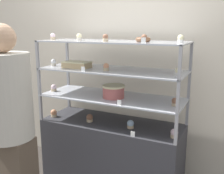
# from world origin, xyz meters

# --- Properties ---
(back_wall) EXTENTS (8.00, 0.05, 2.60)m
(back_wall) POSITION_xyz_m (0.00, 0.39, 1.30)
(back_wall) COLOR beige
(back_wall) RESTS_ON ground_plane
(display_base) EXTENTS (1.33, 0.50, 0.67)m
(display_base) POSITION_xyz_m (0.00, 0.00, 0.34)
(display_base) COLOR #333338
(display_base) RESTS_ON ground_plane
(display_riser_lower) EXTENTS (1.33, 0.50, 0.25)m
(display_riser_lower) POSITION_xyz_m (0.00, 0.00, 0.91)
(display_riser_lower) COLOR #99999E
(display_riser_lower) RESTS_ON display_base
(display_riser_middle) EXTENTS (1.33, 0.50, 0.25)m
(display_riser_middle) POSITION_xyz_m (0.00, 0.00, 1.16)
(display_riser_middle) COLOR #99999E
(display_riser_middle) RESTS_ON display_riser_lower
(display_riser_upper) EXTENTS (1.33, 0.50, 0.25)m
(display_riser_upper) POSITION_xyz_m (0.00, 0.00, 1.42)
(display_riser_upper) COLOR #99999E
(display_riser_upper) RESTS_ON display_riser_middle
(layer_cake_centerpiece) EXTENTS (0.20, 0.20, 0.12)m
(layer_cake_centerpiece) POSITION_xyz_m (0.03, -0.03, 0.98)
(layer_cake_centerpiece) COLOR #C66660
(layer_cake_centerpiece) RESTS_ON display_riser_lower
(sheet_cake_frosted) EXTENTS (0.25, 0.15, 0.06)m
(sheet_cake_frosted) POSITION_xyz_m (-0.34, -0.06, 1.21)
(sheet_cake_frosted) COLOR #DBBC84
(sheet_cake_frosted) RESTS_ON display_riser_middle
(cupcake_0) EXTENTS (0.06, 0.06, 0.07)m
(cupcake_0) POSITION_xyz_m (-0.60, -0.11, 0.71)
(cupcake_0) COLOR #CCB28C
(cupcake_0) RESTS_ON display_base
(cupcake_1) EXTENTS (0.06, 0.06, 0.07)m
(cupcake_1) POSITION_xyz_m (-0.20, -0.08, 0.71)
(cupcake_1) COLOR #CCB28C
(cupcake_1) RESTS_ON display_base
(cupcake_2) EXTENTS (0.06, 0.06, 0.07)m
(cupcake_2) POSITION_xyz_m (0.21, -0.06, 0.71)
(cupcake_2) COLOR #CCB28C
(cupcake_2) RESTS_ON display_base
(cupcake_3) EXTENTS (0.06, 0.06, 0.07)m
(cupcake_3) POSITION_xyz_m (0.61, -0.10, 0.71)
(cupcake_3) COLOR #CCB28C
(cupcake_3) RESTS_ON display_base
(price_tag_0) EXTENTS (0.04, 0.00, 0.04)m
(price_tag_0) POSITION_xyz_m (0.30, -0.23, 0.69)
(price_tag_0) COLOR white
(price_tag_0) RESTS_ON display_base
(cupcake_4) EXTENTS (0.06, 0.06, 0.07)m
(cupcake_4) POSITION_xyz_m (-0.62, -0.07, 0.96)
(cupcake_4) COLOR #CCB28C
(cupcake_4) RESTS_ON display_riser_lower
(cupcake_5) EXTENTS (0.06, 0.06, 0.07)m
(cupcake_5) POSITION_xyz_m (0.59, -0.05, 0.96)
(cupcake_5) COLOR #CCB28C
(cupcake_5) RESTS_ON display_riser_lower
(price_tag_1) EXTENTS (0.04, 0.00, 0.04)m
(price_tag_1) POSITION_xyz_m (0.18, -0.23, 0.95)
(price_tag_1) COLOR white
(price_tag_1) RESTS_ON display_riser_lower
(cupcake_6) EXTENTS (0.05, 0.05, 0.07)m
(cupcake_6) POSITION_xyz_m (-0.61, -0.06, 1.21)
(cupcake_6) COLOR beige
(cupcake_6) RESTS_ON display_riser_middle
(cupcake_7) EXTENTS (0.05, 0.05, 0.07)m
(cupcake_7) POSITION_xyz_m (-0.01, -0.10, 1.21)
(cupcake_7) COLOR #CCB28C
(cupcake_7) RESTS_ON display_riser_middle
(cupcake_8) EXTENTS (0.05, 0.05, 0.07)m
(cupcake_8) POSITION_xyz_m (0.61, -0.08, 1.21)
(cupcake_8) COLOR white
(cupcake_8) RESTS_ON display_riser_middle
(price_tag_2) EXTENTS (0.04, 0.00, 0.04)m
(price_tag_2) POSITION_xyz_m (-0.17, -0.23, 1.20)
(price_tag_2) COLOR white
(price_tag_2) RESTS_ON display_riser_middle
(cupcake_9) EXTENTS (0.05, 0.05, 0.06)m
(cupcake_9) POSITION_xyz_m (-0.61, -0.04, 1.46)
(cupcake_9) COLOR #CCB28C
(cupcake_9) RESTS_ON display_riser_upper
(cupcake_10) EXTENTS (0.05, 0.05, 0.06)m
(cupcake_10) POSITION_xyz_m (-0.30, -0.07, 1.46)
(cupcake_10) COLOR beige
(cupcake_10) RESTS_ON display_riser_upper
(cupcake_11) EXTENTS (0.05, 0.05, 0.06)m
(cupcake_11) POSITION_xyz_m (-0.00, -0.13, 1.46)
(cupcake_11) COLOR #CCB28C
(cupcake_11) RESTS_ON display_riser_upper
(cupcake_12) EXTENTS (0.05, 0.05, 0.06)m
(cupcake_12) POSITION_xyz_m (0.32, -0.05, 1.46)
(cupcake_12) COLOR #CCB28C
(cupcake_12) RESTS_ON display_riser_upper
(cupcake_13) EXTENTS (0.05, 0.05, 0.06)m
(cupcake_13) POSITION_xyz_m (0.61, -0.05, 1.46)
(cupcake_13) COLOR white
(cupcake_13) RESTS_ON display_riser_upper
(price_tag_3) EXTENTS (0.04, 0.00, 0.04)m
(price_tag_3) POSITION_xyz_m (0.37, -0.23, 1.46)
(price_tag_3) COLOR white
(price_tag_3) RESTS_ON display_riser_upper
(donut_glazed) EXTENTS (0.13, 0.13, 0.04)m
(donut_glazed) POSITION_xyz_m (0.30, -0.03, 1.45)
(donut_glazed) COLOR brown
(donut_glazed) RESTS_ON display_riser_upper
(customer_figure) EXTENTS (0.37, 0.37, 1.58)m
(customer_figure) POSITION_xyz_m (-0.49, -0.78, 0.85)
(customer_figure) COLOR brown
(customer_figure) RESTS_ON ground_plane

